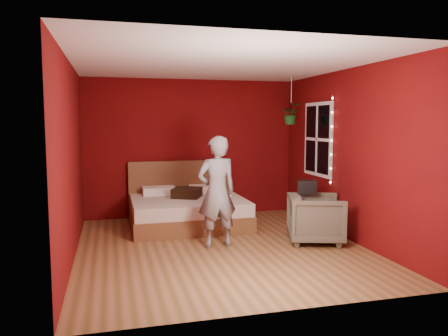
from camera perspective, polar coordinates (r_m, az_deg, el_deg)
The scene contains 10 objects.
floor at distance 6.41m, azimuth -0.50°, elevation -10.24°, with size 4.50×4.50×0.00m, color #935F3A.
room_walls at distance 6.16m, azimuth -0.51°, elevation 4.93°, with size 4.04×4.54×2.62m.
window at distance 7.70m, azimuth 12.16°, elevation 3.68°, with size 0.05×0.97×1.27m.
fairy_lights at distance 7.23m, azimuth 13.86°, elevation 3.50°, with size 0.04×0.04×1.45m.
bed at distance 7.69m, azimuth -4.84°, elevation -5.38°, with size 1.94×1.65×1.07m.
person at distance 6.25m, azimuth -0.95°, elevation -3.14°, with size 0.58×0.38×1.60m, color gray.
armchair at distance 6.70m, azimuth 11.90°, elevation -6.49°, with size 0.77×0.79×0.72m, color #5E5B4A.
handbag at distance 6.70m, azimuth 10.80°, elevation -2.45°, with size 0.28×0.14×0.20m, color black.
throw_pillow at distance 7.66m, azimuth -4.86°, elevation -3.23°, with size 0.46×0.46×0.16m, color #321F10.
hanging_plant at distance 7.86m, azimuth 8.74°, elevation 7.00°, with size 0.39×0.35×0.85m.
Camera 1 is at (-1.50, -5.97, 1.79)m, focal length 35.00 mm.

